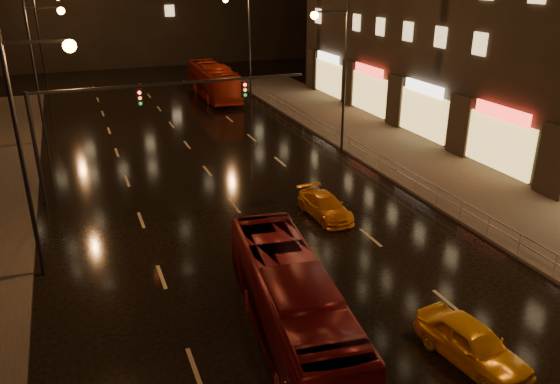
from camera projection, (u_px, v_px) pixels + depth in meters
name	position (u px, v px, depth m)	size (l,w,h in m)	color
ground	(215.00, 181.00, 33.13)	(140.00, 140.00, 0.00)	black
sidewalk_right	(451.00, 179.00, 33.32)	(7.00, 70.00, 0.15)	#38332D
traffic_signal	(121.00, 112.00, 29.64)	(15.31, 0.32, 6.20)	black
railing_right	(379.00, 158.00, 34.49)	(0.05, 56.00, 1.00)	#99999E
bus_red	(292.00, 304.00, 18.48)	(2.40, 10.26, 2.86)	maroon
bus_curb	(213.00, 81.00, 54.36)	(2.73, 11.67, 3.25)	#9E230F
taxi_near	(472.00, 344.00, 17.66)	(1.65, 4.10, 1.40)	orange
taxi_far	(325.00, 206.00, 28.22)	(1.63, 4.02, 1.17)	orange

